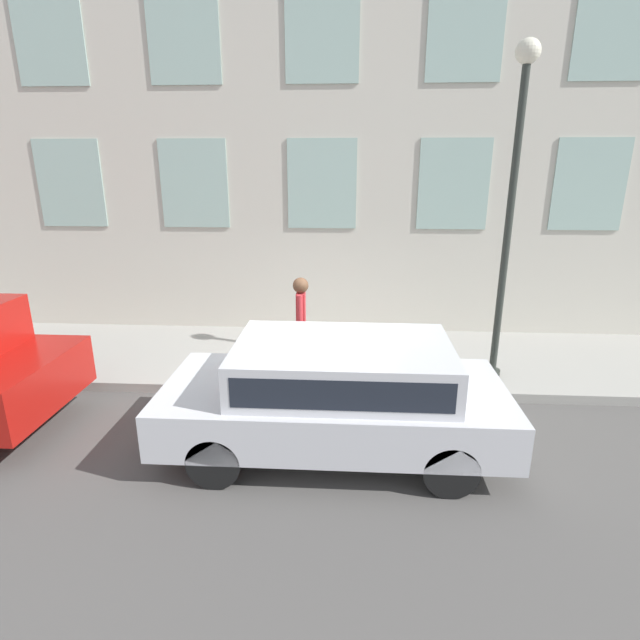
{
  "coord_description": "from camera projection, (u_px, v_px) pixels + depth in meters",
  "views": [
    {
      "loc": [
        -7.45,
        -0.62,
        3.71
      ],
      "look_at": [
        0.63,
        -0.11,
        1.15
      ],
      "focal_mm": 28.0,
      "sensor_mm": 36.0,
      "label": 1
    }
  ],
  "objects": [
    {
      "name": "ground_plane",
      "position": [
        311.0,
        397.0,
        8.25
      ],
      "size": [
        80.0,
        80.0,
        0.0
      ],
      "primitive_type": "plane",
      "color": "#514F4C"
    },
    {
      "name": "sidewalk",
      "position": [
        317.0,
        358.0,
        9.71
      ],
      "size": [
        3.12,
        60.0,
        0.16
      ],
      "color": "#9E9B93",
      "rests_on": "ground_plane"
    },
    {
      "name": "building_facade",
      "position": [
        322.0,
        145.0,
        10.14
      ],
      "size": [
        0.33,
        40.0,
        8.08
      ],
      "color": "beige",
      "rests_on": "ground_plane"
    },
    {
      "name": "fire_hydrant",
      "position": [
        339.0,
        354.0,
        8.49
      ],
      "size": [
        0.33,
        0.45,
        0.86
      ],
      "color": "#2D7260",
      "rests_on": "sidewalk"
    },
    {
      "name": "person",
      "position": [
        301.0,
        316.0,
        8.65
      ],
      "size": [
        0.41,
        0.27,
        1.69
      ],
      "rotation": [
        0.0,
        0.0,
        2.77
      ],
      "color": "navy",
      "rests_on": "sidewalk"
    },
    {
      "name": "parked_truck_silver_near",
      "position": [
        338.0,
        389.0,
        6.54
      ],
      "size": [
        2.05,
        4.46,
        1.51
      ],
      "color": "black",
      "rests_on": "ground_plane"
    },
    {
      "name": "street_lamp",
      "position": [
        514.0,
        181.0,
        7.71
      ],
      "size": [
        0.36,
        0.36,
        5.26
      ],
      "color": "#2D332D",
      "rests_on": "sidewalk"
    }
  ]
}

